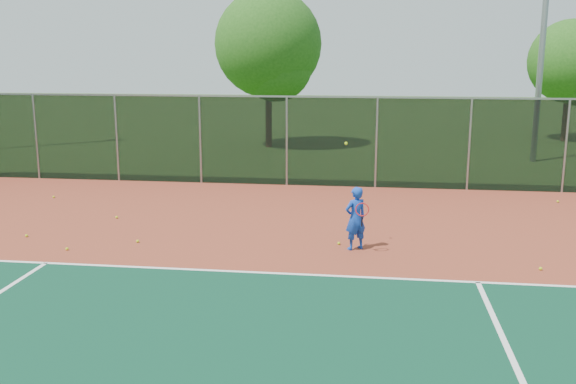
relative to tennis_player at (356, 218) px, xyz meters
name	(u,v)px	position (x,y,z in m)	size (l,w,h in m)	color
ground	(375,345)	(0.46, -4.90, -0.76)	(120.00, 120.00, 0.00)	#275016
court_apron	(375,297)	(0.46, -2.90, -0.75)	(30.00, 20.00, 0.02)	brown
fence_back	(376,142)	(0.46, 7.10, 0.81)	(30.00, 0.06, 3.03)	black
tennis_player	(356,218)	(0.00, 0.00, 0.00)	(0.64, 0.71, 2.47)	#133FB6
practice_ball_0	(27,236)	(-8.01, -0.06, -0.70)	(0.07, 0.07, 0.07)	#BBDA19
practice_ball_1	(339,243)	(-0.38, 0.31, -0.70)	(0.07, 0.07, 0.07)	#BBDA19
practice_ball_2	(67,249)	(-6.53, -0.95, -0.70)	(0.07, 0.07, 0.07)	#BBDA19
practice_ball_3	(357,205)	(-0.07, 4.22, -0.70)	(0.07, 0.07, 0.07)	#BBDA19
practice_ball_4	(138,241)	(-5.14, -0.16, -0.70)	(0.07, 0.07, 0.07)	#BBDA19
practice_ball_5	(558,201)	(5.93, 5.54, -0.70)	(0.07, 0.07, 0.07)	#BBDA19
practice_ball_6	(117,217)	(-6.53, 1.96, -0.70)	(0.07, 0.07, 0.07)	#BBDA19
practice_ball_7	(541,269)	(3.87, -0.96, -0.70)	(0.07, 0.07, 0.07)	#BBDA19
practice_ball_8	(54,197)	(-9.46, 4.12, -0.70)	(0.07, 0.07, 0.07)	#BBDA19
tree_back_left	(270,49)	(-4.53, 16.08, 3.86)	(5.01, 5.01, 7.36)	#352313
tree_back_mid	(573,65)	(10.20, 20.18, 3.09)	(4.17, 4.17, 6.13)	#352313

